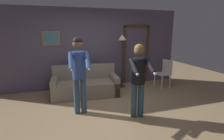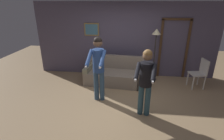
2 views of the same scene
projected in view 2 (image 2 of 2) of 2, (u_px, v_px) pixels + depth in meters
name	position (u px, v px, depth m)	size (l,w,h in m)	color
ground_plane	(119.00, 104.00, 4.70)	(12.00, 12.00, 0.00)	tan
back_wall_assembly	(125.00, 40.00, 6.18)	(6.40, 0.10, 2.60)	#554E64
couch	(114.00, 75.00, 5.86)	(1.96, 1.00, 0.87)	gray
torchiere_lamp	(156.00, 40.00, 5.68)	(0.29, 0.29, 1.77)	#332D28
person_standing_left	(98.00, 63.00, 4.53)	(0.46, 0.70, 1.77)	#355372
person_standing_right	(146.00, 78.00, 3.92)	(0.50, 0.70, 1.63)	#2F5162
dining_chair_distant	(200.00, 72.00, 5.44)	(0.49, 0.49, 0.93)	silver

